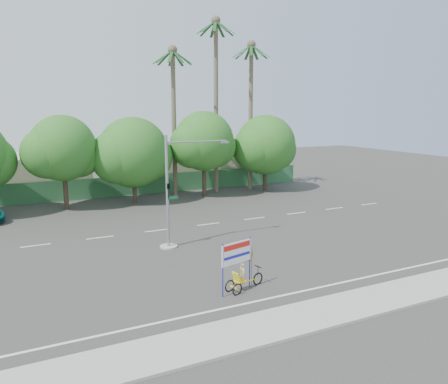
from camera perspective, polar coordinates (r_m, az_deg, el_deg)
name	(u,v)px	position (r m, az deg, el deg)	size (l,w,h in m)	color
ground	(233,261)	(25.22, 1.19, -8.99)	(120.00, 120.00, 0.00)	#33302D
sidewalk_near	(314,315)	(19.36, 11.73, -15.43)	(50.00, 2.40, 0.12)	gray
fence	(136,185)	(44.61, -11.47, 0.87)	(38.00, 0.08, 2.00)	#336B3D
building_left	(24,176)	(47.57, -24.66, 1.93)	(12.00, 8.00, 4.00)	#B6AE90
building_right	(193,167)	(51.18, -4.09, 3.23)	(14.00, 8.00, 3.60)	#B6AE90
tree_left	(62,151)	(39.45, -20.38, 5.08)	(6.66, 5.60, 8.07)	#473828
tree_center	(133,154)	(40.52, -11.85, 4.82)	(7.62, 6.40, 7.85)	#473828
tree_right	(204,143)	(42.69, -2.69, 6.37)	(6.90, 5.80, 8.36)	#473828
tree_far_right	(265,147)	(45.94, 5.40, 5.91)	(7.38, 6.20, 7.94)	#473828
palm_tall	(216,89)	(44.81, -1.06, 13.28)	(3.73, 3.79, 17.45)	#70604C
palm_mid	(251,100)	(46.60, 3.51, 11.86)	(3.73, 3.79, 15.45)	#70604C
palm_short	(174,105)	(43.07, -6.59, 11.18)	(3.73, 3.79, 14.45)	#70604C
traffic_signal	(172,201)	(27.13, -6.77, -1.23)	(4.72, 1.10, 7.00)	gray
trike_billboard	(241,270)	(21.00, 2.17, -10.12)	(2.57, 0.99, 2.60)	black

